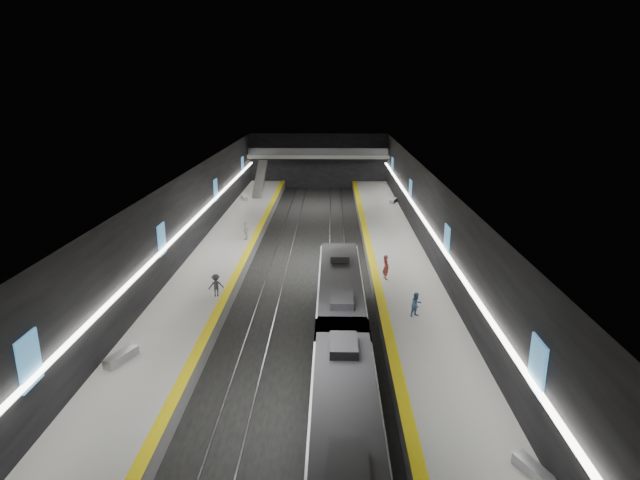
{
  "coord_description": "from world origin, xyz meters",
  "views": [
    {
      "loc": [
        1.95,
        -43.55,
        14.99
      ],
      "look_at": [
        0.98,
        -0.1,
        2.2
      ],
      "focal_mm": 30.0,
      "sensor_mm": 36.0,
      "label": 1
    }
  ],
  "objects_px": {
    "escalator": "(260,179)",
    "bench_left_far": "(244,198)",
    "bench_left_near": "(121,357)",
    "passenger_right_a": "(386,267)",
    "passenger_left_b": "(216,285)",
    "passenger_right_b": "(416,305)",
    "train": "(342,357)",
    "bench_right_far": "(394,201)",
    "bench_right_near": "(535,471)",
    "passenger_left_a": "(246,231)"
  },
  "relations": [
    {
      "from": "passenger_left_a",
      "to": "passenger_left_b",
      "type": "height_order",
      "value": "passenger_left_a"
    },
    {
      "from": "passenger_left_b",
      "to": "bench_right_near",
      "type": "bearing_deg",
      "value": 114.41
    },
    {
      "from": "passenger_right_b",
      "to": "train",
      "type": "bearing_deg",
      "value": -155.82
    },
    {
      "from": "bench_right_near",
      "to": "train",
      "type": "bearing_deg",
      "value": 113.15
    },
    {
      "from": "escalator",
      "to": "bench_right_near",
      "type": "distance_m",
      "value": 55.58
    },
    {
      "from": "bench_right_far",
      "to": "passenger_left_b",
      "type": "distance_m",
      "value": 33.82
    },
    {
      "from": "bench_right_near",
      "to": "bench_left_far",
      "type": "bearing_deg",
      "value": 87.44
    },
    {
      "from": "passenger_right_a",
      "to": "bench_right_far",
      "type": "bearing_deg",
      "value": -27.58
    },
    {
      "from": "bench_right_near",
      "to": "passenger_left_b",
      "type": "height_order",
      "value": "passenger_left_b"
    },
    {
      "from": "passenger_right_a",
      "to": "passenger_left_b",
      "type": "relative_size",
      "value": 1.18
    },
    {
      "from": "passenger_left_a",
      "to": "bench_right_near",
      "type": "bearing_deg",
      "value": 40.84
    },
    {
      "from": "passenger_right_a",
      "to": "passenger_right_b",
      "type": "xyz_separation_m",
      "value": [
        1.27,
        -6.57,
        -0.15
      ]
    },
    {
      "from": "bench_left_near",
      "to": "bench_right_far",
      "type": "height_order",
      "value": "bench_left_near"
    },
    {
      "from": "bench_left_near",
      "to": "passenger_right_b",
      "type": "relative_size",
      "value": 1.32
    },
    {
      "from": "bench_right_near",
      "to": "passenger_right_b",
      "type": "distance_m",
      "value": 14.29
    },
    {
      "from": "bench_left_near",
      "to": "passenger_left_b",
      "type": "xyz_separation_m",
      "value": [
        3.11,
        8.98,
        0.54
      ]
    },
    {
      "from": "passenger_right_a",
      "to": "passenger_right_b",
      "type": "bearing_deg",
      "value": 170.88
    },
    {
      "from": "bench_left_far",
      "to": "passenger_right_a",
      "type": "distance_m",
      "value": 31.72
    },
    {
      "from": "train",
      "to": "passenger_right_a",
      "type": "distance_m",
      "value": 14.46
    },
    {
      "from": "passenger_left_a",
      "to": "passenger_right_b",
      "type": "bearing_deg",
      "value": 52.53
    },
    {
      "from": "bench_right_far",
      "to": "bench_left_near",
      "type": "bearing_deg",
      "value": -94.95
    },
    {
      "from": "bench_left_near",
      "to": "bench_right_near",
      "type": "bearing_deg",
      "value": -1.87
    },
    {
      "from": "bench_right_near",
      "to": "passenger_left_a",
      "type": "xyz_separation_m",
      "value": [
        -15.47,
        30.79,
        0.63
      ]
    },
    {
      "from": "passenger_left_b",
      "to": "bench_right_far",
      "type": "bearing_deg",
      "value": -134.62
    },
    {
      "from": "passenger_right_b",
      "to": "passenger_left_b",
      "type": "relative_size",
      "value": 0.99
    },
    {
      "from": "bench_right_far",
      "to": "passenger_right_a",
      "type": "height_order",
      "value": "passenger_right_a"
    },
    {
      "from": "bench_left_far",
      "to": "bench_right_far",
      "type": "height_order",
      "value": "bench_right_far"
    },
    {
      "from": "bench_left_near",
      "to": "passenger_left_a",
      "type": "distance_m",
      "value": 22.9
    },
    {
      "from": "bench_left_far",
      "to": "bench_right_far",
      "type": "xyz_separation_m",
      "value": [
        18.46,
        -1.44,
        0.01
      ]
    },
    {
      "from": "train",
      "to": "bench_left_near",
      "type": "relative_size",
      "value": 13.36
    },
    {
      "from": "train",
      "to": "passenger_left_a",
      "type": "relative_size",
      "value": 16.05
    },
    {
      "from": "bench_right_far",
      "to": "passenger_right_b",
      "type": "relative_size",
      "value": 1.3
    },
    {
      "from": "passenger_left_a",
      "to": "bench_left_near",
      "type": "bearing_deg",
      "value": 6.6
    },
    {
      "from": "passenger_right_b",
      "to": "bench_right_near",
      "type": "bearing_deg",
      "value": -114.28
    },
    {
      "from": "escalator",
      "to": "passenger_left_b",
      "type": "relative_size",
      "value": 5.05
    },
    {
      "from": "train",
      "to": "bench_right_far",
      "type": "relative_size",
      "value": 13.54
    },
    {
      "from": "escalator",
      "to": "bench_left_far",
      "type": "height_order",
      "value": "escalator"
    },
    {
      "from": "bench_right_near",
      "to": "passenger_left_b",
      "type": "bearing_deg",
      "value": 108.64
    },
    {
      "from": "bench_right_near",
      "to": "passenger_left_b",
      "type": "xyz_separation_m",
      "value": [
        -15.38,
        17.08,
        0.56
      ]
    },
    {
      "from": "escalator",
      "to": "bench_right_far",
      "type": "xyz_separation_m",
      "value": [
        17.0,
        -5.69,
        -1.65
      ]
    },
    {
      "from": "bench_left_near",
      "to": "passenger_right_a",
      "type": "bearing_deg",
      "value": 61.83
    },
    {
      "from": "passenger_left_a",
      "to": "passenger_right_a",
      "type": "bearing_deg",
      "value": 63.89
    },
    {
      "from": "train",
      "to": "bench_right_far",
      "type": "bearing_deg",
      "value": 80.21
    },
    {
      "from": "bench_right_far",
      "to": "passenger_left_a",
      "type": "bearing_deg",
      "value": -112.95
    },
    {
      "from": "escalator",
      "to": "bench_left_near",
      "type": "distance_m",
      "value": 44.85
    },
    {
      "from": "bench_left_near",
      "to": "bench_right_near",
      "type": "height_order",
      "value": "bench_left_near"
    },
    {
      "from": "bench_right_near",
      "to": "bench_right_far",
      "type": "xyz_separation_m",
      "value": [
        0.0,
        47.2,
        0.02
      ]
    },
    {
      "from": "escalator",
      "to": "train",
      "type": "bearing_deg",
      "value": -77.8
    },
    {
      "from": "bench_left_near",
      "to": "bench_left_far",
      "type": "xyz_separation_m",
      "value": [
        0.02,
        40.54,
        -0.01
      ]
    },
    {
      "from": "bench_left_far",
      "to": "bench_right_near",
      "type": "xyz_separation_m",
      "value": [
        18.46,
        -48.64,
        -0.01
      ]
    }
  ]
}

